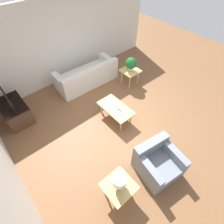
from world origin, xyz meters
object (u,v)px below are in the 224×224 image
coffee_table (116,109)px  television (7,98)px  side_table_plant (130,72)px  side_table_lamp (119,187)px  potted_plant (131,64)px  sofa (87,77)px  table_lamp (119,182)px  armchair (157,162)px  tv_stand_chest (15,111)px

coffee_table → television: 2.97m
side_table_plant → side_table_lamp: (-2.65, 2.92, 0.00)m
television → potted_plant: bearing=-104.3°
coffee_table → television: size_ratio=1.31×
sofa → potted_plant: 1.61m
side_table_lamp → table_lamp: 0.30m
armchair → side_table_lamp: 1.12m
armchair → side_table_lamp: size_ratio=1.70×
sofa → coffee_table: (-1.90, 0.33, 0.08)m
potted_plant → armchair: bearing=146.5°
side_table_plant → table_lamp: bearing=132.2°
tv_stand_chest → table_lamp: table_lamp is taller
side_table_lamp → television: 3.71m
side_table_lamp → tv_stand_chest: 3.70m
television → sofa: bearing=-89.5°
coffee_table → table_lamp: size_ratio=3.05×
side_table_lamp → coffee_table: bearing=-39.7°
table_lamp → side_table_lamp: bearing=180.0°
sofa → coffee_table: sofa is taller
potted_plant → table_lamp: 3.95m
coffee_table → potted_plant: size_ratio=2.30×
side_table_plant → armchair: bearing=146.5°
television → potted_plant: (-0.95, -3.75, -0.03)m
side_table_lamp → television: television is taller
side_table_lamp → potted_plant: size_ratio=1.28×
armchair → coffee_table: (1.84, -0.33, 0.08)m
tv_stand_chest → potted_plant: (-0.95, -3.75, 0.50)m
sofa → table_lamp: (-3.62, 1.76, 0.48)m
sofa → potted_plant: potted_plant is taller
coffee_table → tv_stand_chest: 2.94m
armchair → potted_plant: bearing=65.4°
sofa → side_table_plant: (-0.97, -1.17, 0.18)m
side_table_plant → side_table_lamp: size_ratio=1.00×
potted_plant → table_lamp: (-2.65, 2.92, -0.04)m
side_table_plant → side_table_lamp: 3.95m
tv_stand_chest → side_table_lamp: bearing=-167.1°
potted_plant → table_lamp: size_ratio=1.33×
armchair → television: size_ratio=1.24×
armchair → side_table_lamp: (0.12, 1.10, 0.17)m
armchair → television: 4.22m
sofa → armchair: (-3.74, 0.66, 0.01)m
armchair → coffee_table: armchair is taller
armchair → table_lamp: 1.20m
side_table_plant → television: television is taller
side_table_plant → television: bearing=75.7°
tv_stand_chest → potted_plant: 3.90m
side_table_lamp → tv_stand_chest: (3.60, 0.82, -0.16)m
sofa → side_table_lamp: (-3.62, 1.76, 0.18)m
table_lamp → potted_plant: bearing=-47.8°
coffee_table → side_table_plant: size_ratio=1.80×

